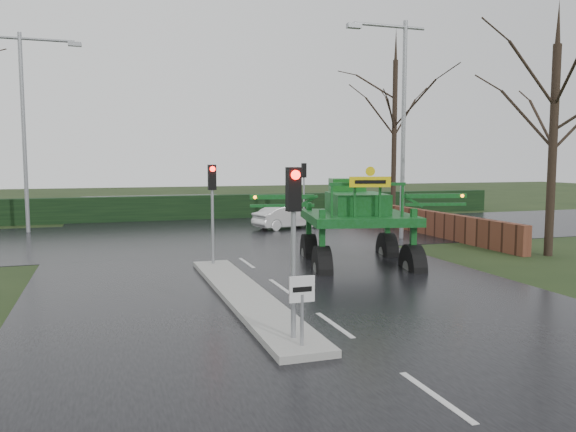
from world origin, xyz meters
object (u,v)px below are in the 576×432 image
object	(u,v)px
traffic_signal_mid	(212,192)
white_sedan	(287,229)
traffic_signal_far	(304,179)
crop_sprayer	(321,209)
keep_left_sign	(302,299)
traffic_signal_near	(294,216)
street_light_right	(398,110)
street_light_left_far	(30,114)

from	to	relation	value
traffic_signal_mid	white_sedan	bearing A→B (deg)	59.18
traffic_signal_far	crop_sprayer	distance (m)	14.69
crop_sprayer	white_sedan	bearing A→B (deg)	89.65
keep_left_sign	traffic_signal_far	size ratio (longest dim) A/B	0.38
traffic_signal_near	street_light_right	xyz separation A→B (m)	(9.49, 13.01, 3.40)
white_sedan	crop_sprayer	bearing A→B (deg)	149.73
keep_left_sign	street_light_right	distance (m)	17.23
street_light_left_far	white_sedan	world-z (taller)	street_light_left_far
traffic_signal_near	traffic_signal_far	distance (m)	22.42
traffic_signal_near	street_light_left_far	distance (m)	22.37
keep_left_sign	white_sedan	distance (m)	19.81
street_light_right	street_light_left_far	world-z (taller)	same
traffic_signal_near	street_light_right	size ratio (longest dim) A/B	0.35
keep_left_sign	street_light_left_far	xyz separation A→B (m)	(-6.89, 21.50, 4.93)
traffic_signal_far	street_light_right	xyz separation A→B (m)	(1.69, -8.01, 3.40)
traffic_signal_mid	traffic_signal_far	size ratio (longest dim) A/B	1.00
keep_left_sign	white_sedan	bearing A→B (deg)	72.65
traffic_signal_far	crop_sprayer	bearing A→B (deg)	72.41
keep_left_sign	street_light_right	size ratio (longest dim) A/B	0.14
traffic_signal_mid	street_light_left_far	bearing A→B (deg)	118.86
street_light_right	white_sedan	world-z (taller)	street_light_right
street_light_left_far	street_light_right	bearing A→B (deg)	-26.02
traffic_signal_near	street_light_right	bearing A→B (deg)	53.87
traffic_signal_mid	traffic_signal_far	distance (m)	14.75
keep_left_sign	traffic_signal_near	size ratio (longest dim) A/B	0.38
traffic_signal_mid	crop_sprayer	size ratio (longest dim) A/B	0.46
street_light_right	traffic_signal_near	bearing A→B (deg)	-126.13
white_sedan	street_light_left_far	bearing A→B (deg)	60.76
traffic_signal_far	traffic_signal_near	bearing A→B (deg)	69.64
traffic_signal_far	street_light_left_far	world-z (taller)	street_light_left_far
crop_sprayer	traffic_signal_far	bearing A→B (deg)	84.64
street_light_left_far	crop_sprayer	distance (m)	17.79
traffic_signal_near	crop_sprayer	bearing A→B (deg)	64.42
keep_left_sign	traffic_signal_near	bearing A→B (deg)	90.00
traffic_signal_far	crop_sprayer	world-z (taller)	crop_sprayer
traffic_signal_far	keep_left_sign	bearing A→B (deg)	70.07
traffic_signal_far	white_sedan	world-z (taller)	traffic_signal_far
keep_left_sign	traffic_signal_far	distance (m)	22.93
keep_left_sign	white_sedan	size ratio (longest dim) A/B	0.36
traffic_signal_mid	crop_sprayer	xyz separation A→B (m)	(3.36, -1.48, -0.54)
street_light_left_far	keep_left_sign	bearing A→B (deg)	-72.22
street_light_right	crop_sprayer	world-z (taller)	street_light_right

